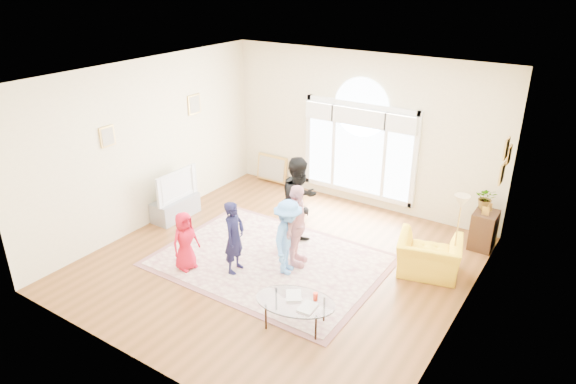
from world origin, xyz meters
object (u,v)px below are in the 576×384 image
Objects in this scene: tv_console at (176,208)px; television at (174,184)px; area_rug at (270,261)px; armchair at (429,256)px; coffee_table at (295,302)px.

tv_console is 0.94× the size of television.
armchair reaches higher than area_rug.
tv_console is 0.78× the size of coffee_table.
tv_console is 4.20m from coffee_table.
television reaches higher than area_rug.
coffee_table reaches higher than tv_console.
armchair is (5.00, 0.77, 0.11)m from tv_console.
tv_console is at bearing 172.18° from area_rug.
tv_console reaches higher than area_rug.
area_rug is 2.79× the size of coffee_table.
area_rug is 3.61× the size of armchair.
television is 5.07m from armchair.
tv_console is at bearing 180.00° from television.
television is 1.06× the size of armchair.
coffee_table is at bearing 50.31° from armchair.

